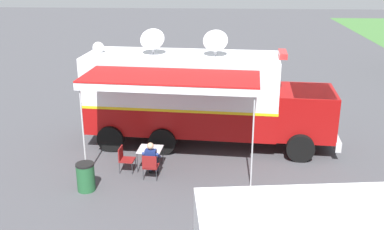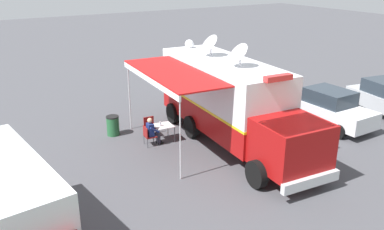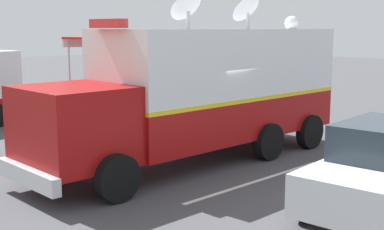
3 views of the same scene
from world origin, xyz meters
TOP-DOWN VIEW (x-y plane):
  - ground_plane at (0.00, 0.00)m, footprint 100.00×100.00m
  - lot_stripe at (-2.22, 1.36)m, footprint 0.47×4.80m
  - command_truck at (0.09, 0.74)m, footprint 5.27×9.64m
  - folding_table at (2.47, -0.90)m, footprint 0.86×0.86m
  - water_bottle at (2.62, -0.89)m, footprint 0.07×0.07m
  - folding_chair_at_table at (3.27, -0.79)m, footprint 0.51×0.51m
  - folding_chair_beside_table at (2.73, -1.75)m, footprint 0.51×0.51m
  - seated_responder at (3.08, -0.77)m, footprint 0.68×0.58m
  - trash_bin at (4.13, -2.69)m, footprint 0.57×0.57m

SIDE VIEW (x-z plane):
  - ground_plane at x=0.00m, z-range 0.00..0.00m
  - lot_stripe at x=-2.22m, z-range 0.00..0.01m
  - trash_bin at x=4.13m, z-range 0.00..0.91m
  - folding_chair_at_table at x=3.27m, z-range 0.08..0.95m
  - folding_chair_beside_table at x=2.73m, z-range 0.08..0.95m
  - seated_responder at x=3.08m, z-range 0.03..1.28m
  - folding_table at x=2.47m, z-range 0.31..1.04m
  - water_bottle at x=2.62m, z-range 0.72..0.95m
  - command_truck at x=0.09m, z-range -0.32..4.21m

